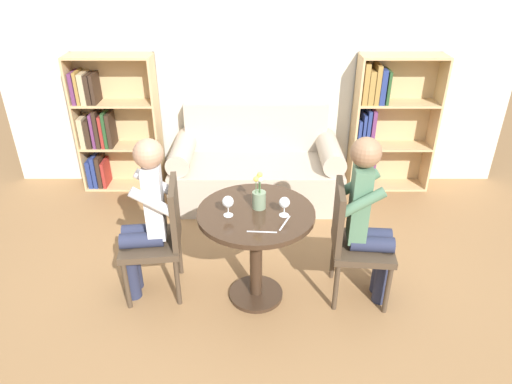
% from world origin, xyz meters
% --- Properties ---
extents(ground_plane, '(16.00, 16.00, 0.00)m').
position_xyz_m(ground_plane, '(0.00, 0.00, 0.00)').
color(ground_plane, olive).
extents(back_wall, '(5.20, 0.05, 2.70)m').
position_xyz_m(back_wall, '(0.00, 1.94, 1.35)').
color(back_wall, beige).
rests_on(back_wall, ground_plane).
extents(round_table, '(0.80, 0.80, 0.74)m').
position_xyz_m(round_table, '(0.00, 0.00, 0.56)').
color(round_table, '#382619').
rests_on(round_table, ground_plane).
extents(couch, '(1.66, 0.80, 0.92)m').
position_xyz_m(couch, '(0.00, 1.52, 0.31)').
color(couch, '#B7A893').
rests_on(couch, ground_plane).
extents(bookshelf_left, '(0.83, 0.28, 1.40)m').
position_xyz_m(bookshelf_left, '(-1.51, 1.79, 0.68)').
color(bookshelf_left, tan).
rests_on(bookshelf_left, ground_plane).
extents(bookshelf_right, '(0.83, 0.28, 1.40)m').
position_xyz_m(bookshelf_right, '(1.29, 1.79, 0.69)').
color(bookshelf_right, tan).
rests_on(bookshelf_right, ground_plane).
extents(chair_left, '(0.46, 0.46, 0.90)m').
position_xyz_m(chair_left, '(-0.69, 0.08, 0.49)').
color(chair_left, '#473828').
rests_on(chair_left, ground_plane).
extents(chair_right, '(0.46, 0.46, 0.90)m').
position_xyz_m(chair_right, '(0.69, 0.03, 0.49)').
color(chair_right, '#473828').
rests_on(chair_right, ground_plane).
extents(person_left, '(0.44, 0.37, 1.23)m').
position_xyz_m(person_left, '(-0.77, 0.06, 0.65)').
color(person_left, '#282D47').
rests_on(person_left, ground_plane).
extents(person_right, '(0.44, 0.36, 1.26)m').
position_xyz_m(person_right, '(0.77, 0.01, 0.67)').
color(person_right, '#282D47').
rests_on(person_right, ground_plane).
extents(wine_glass_left, '(0.08, 0.08, 0.14)m').
position_xyz_m(wine_glass_left, '(-0.18, -0.05, 0.84)').
color(wine_glass_left, white).
rests_on(wine_glass_left, round_table).
extents(wine_glass_right, '(0.07, 0.07, 0.14)m').
position_xyz_m(wine_glass_right, '(0.19, -0.05, 0.83)').
color(wine_glass_right, white).
rests_on(wine_glass_right, round_table).
extents(flower_vase, '(0.09, 0.09, 0.27)m').
position_xyz_m(flower_vase, '(0.02, 0.04, 0.83)').
color(flower_vase, gray).
rests_on(flower_vase, round_table).
extents(knife_left_setting, '(0.09, 0.18, 0.00)m').
position_xyz_m(knife_left_setting, '(0.19, -0.15, 0.74)').
color(knife_left_setting, silver).
rests_on(knife_left_setting, round_table).
extents(fork_left_setting, '(0.19, 0.02, 0.00)m').
position_xyz_m(fork_left_setting, '(0.04, -0.25, 0.74)').
color(fork_left_setting, silver).
rests_on(fork_left_setting, round_table).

